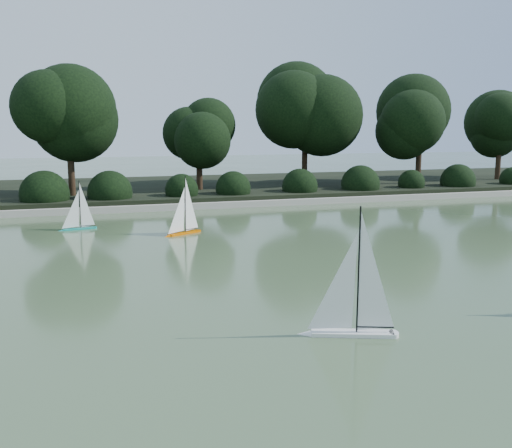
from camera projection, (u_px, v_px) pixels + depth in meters
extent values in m
plane|color=#3E5332|center=(298.00, 298.00, 7.82)|extent=(80.00, 80.00, 0.00)
cube|color=gray|center=(183.00, 206.00, 16.28)|extent=(40.00, 0.35, 0.18)
cube|color=black|center=(163.00, 190.00, 20.03)|extent=(40.00, 8.00, 0.30)
cylinder|color=black|center=(72.00, 178.00, 17.06)|extent=(0.20, 0.20, 1.66)
sphere|color=black|center=(68.00, 109.00, 16.73)|extent=(2.66, 2.66, 2.66)
cylinder|color=black|center=(200.00, 179.00, 18.74)|extent=(0.20, 0.20, 1.26)
sphere|color=black|center=(199.00, 131.00, 18.48)|extent=(2.10, 2.10, 2.10)
cylinder|color=black|center=(304.00, 168.00, 20.54)|extent=(0.20, 0.20, 1.73)
sphere|color=black|center=(305.00, 108.00, 20.18)|extent=(2.80, 2.80, 2.80)
cylinder|color=black|center=(418.00, 171.00, 20.70)|extent=(0.20, 0.20, 1.48)
sphere|color=black|center=(421.00, 119.00, 20.38)|extent=(2.52, 2.52, 2.52)
cylinder|color=black|center=(498.00, 169.00, 22.44)|extent=(0.20, 0.20, 1.40)
sphere|color=black|center=(501.00, 125.00, 22.16)|extent=(2.24, 2.24, 2.24)
sphere|color=black|center=(35.00, 195.00, 15.89)|extent=(1.10, 1.10, 1.10)
sphere|color=black|center=(108.00, 193.00, 16.48)|extent=(1.10, 1.10, 1.10)
sphere|color=black|center=(177.00, 191.00, 17.07)|extent=(1.10, 1.10, 1.10)
sphere|color=black|center=(241.00, 188.00, 17.65)|extent=(1.10, 1.10, 1.10)
sphere|color=black|center=(301.00, 186.00, 18.24)|extent=(1.10, 1.10, 1.10)
sphere|color=black|center=(358.00, 185.00, 18.83)|extent=(1.10, 1.10, 1.10)
sphere|color=black|center=(410.00, 183.00, 19.42)|extent=(1.10, 1.10, 1.10)
sphere|color=black|center=(460.00, 181.00, 20.00)|extent=(1.10, 1.10, 1.10)
sphere|color=black|center=(507.00, 180.00, 20.59)|extent=(1.10, 1.10, 1.10)
cube|color=silver|center=(352.00, 331.00, 6.42)|extent=(0.93, 0.50, 0.09)
cone|color=silver|center=(305.00, 330.00, 6.45)|extent=(0.24, 0.24, 0.18)
cylinder|color=silver|center=(394.00, 332.00, 6.39)|extent=(0.14, 0.14, 0.09)
cylinder|color=black|center=(359.00, 266.00, 6.29)|extent=(0.02, 0.02, 1.43)
cylinder|color=black|center=(375.00, 323.00, 6.39)|extent=(0.40, 0.16, 0.01)
cube|color=#D55D00|center=(184.00, 232.00, 12.53)|extent=(0.78, 0.53, 0.08)
cone|color=#D55D00|center=(167.00, 235.00, 12.20)|extent=(0.22, 0.22, 0.16)
cylinder|color=#D55D00|center=(198.00, 230.00, 12.82)|extent=(0.13, 0.13, 0.08)
cylinder|color=black|center=(185.00, 202.00, 12.45)|extent=(0.02, 0.02, 1.24)
cylinder|color=black|center=(192.00, 227.00, 12.67)|extent=(0.33, 0.19, 0.01)
cube|color=teal|center=(79.00, 228.00, 13.09)|extent=(0.72, 0.26, 0.07)
cone|color=teal|center=(61.00, 229.00, 12.90)|extent=(0.16, 0.16, 0.14)
cylinder|color=teal|center=(95.00, 227.00, 13.25)|extent=(0.10, 0.10, 0.07)
cylinder|color=black|center=(80.00, 203.00, 13.01)|extent=(0.02, 0.02, 1.09)
cylinder|color=black|center=(88.00, 224.00, 13.16)|extent=(0.32, 0.07, 0.01)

